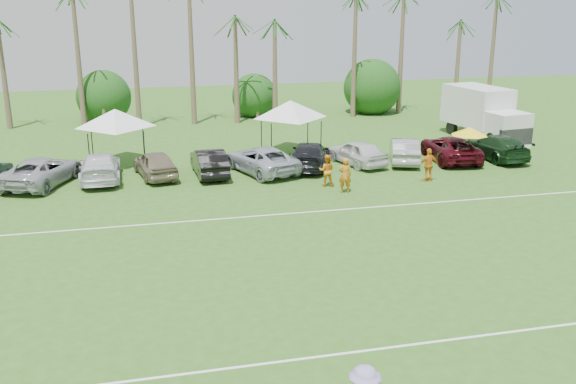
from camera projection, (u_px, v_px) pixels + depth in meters
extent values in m
cube|color=white|center=(290.00, 360.00, 17.21)|extent=(80.00, 0.10, 0.01)
cube|color=white|center=(227.00, 218.00, 28.39)|extent=(80.00, 0.10, 0.01)
cone|color=brown|center=(14.00, 61.00, 46.64)|extent=(0.44, 0.44, 10.00)
cone|color=brown|center=(71.00, 53.00, 47.38)|extent=(0.44, 0.44, 11.00)
cone|color=brown|center=(128.00, 72.00, 48.71)|extent=(0.44, 0.44, 8.00)
cone|color=brown|center=(181.00, 64.00, 49.45)|extent=(0.44, 0.44, 9.00)
cone|color=brown|center=(232.00, 57.00, 50.20)|extent=(0.44, 0.44, 10.00)
cone|color=brown|center=(282.00, 49.00, 50.94)|extent=(0.44, 0.44, 11.00)
cone|color=brown|center=(341.00, 67.00, 52.49)|extent=(0.44, 0.44, 8.00)
cone|color=brown|center=(398.00, 60.00, 53.46)|extent=(0.44, 0.44, 9.00)
cone|color=brown|center=(453.00, 52.00, 54.43)|extent=(0.44, 0.44, 10.00)
cone|color=brown|center=(496.00, 46.00, 55.17)|extent=(0.44, 0.44, 11.00)
cylinder|color=brown|center=(105.00, 114.00, 50.14)|extent=(0.30, 0.30, 1.40)
sphere|color=#144212|center=(103.00, 100.00, 49.83)|extent=(4.00, 4.00, 4.00)
cylinder|color=brown|center=(255.00, 108.00, 52.81)|extent=(0.30, 0.30, 1.40)
sphere|color=#144212|center=(255.00, 95.00, 52.50)|extent=(4.00, 4.00, 4.00)
cylinder|color=brown|center=(370.00, 104.00, 55.04)|extent=(0.30, 0.30, 1.40)
sphere|color=#144212|center=(370.00, 91.00, 54.72)|extent=(4.00, 4.00, 4.00)
imported|color=orange|center=(345.00, 175.00, 31.97)|extent=(0.71, 0.52, 1.79)
imported|color=orange|center=(327.00, 170.00, 33.12)|extent=(0.97, 0.86, 1.67)
imported|color=orange|center=(429.00, 165.00, 33.94)|extent=(1.06, 0.45, 1.79)
cube|color=silver|center=(477.00, 106.00, 44.80)|extent=(3.30, 5.21, 2.66)
cube|color=silver|center=(508.00, 130.00, 42.07)|extent=(2.68, 2.23, 2.23)
cube|color=black|center=(516.00, 137.00, 41.45)|extent=(2.47, 0.65, 1.06)
cube|color=#E5590C|center=(492.00, 111.00, 45.41)|extent=(0.25, 1.69, 0.96)
cylinder|color=black|center=(492.00, 140.00, 42.08)|extent=(0.45, 0.99, 0.96)
cylinder|color=black|center=(518.00, 137.00, 42.82)|extent=(0.45, 0.99, 0.96)
cylinder|color=black|center=(452.00, 128.00, 46.06)|extent=(0.45, 0.99, 0.96)
cylinder|color=black|center=(476.00, 126.00, 46.80)|extent=(0.45, 0.99, 0.96)
cylinder|color=black|center=(89.00, 153.00, 35.92)|extent=(0.06, 0.06, 2.16)
cylinder|color=black|center=(144.00, 150.00, 36.60)|extent=(0.06, 0.06, 2.16)
cylinder|color=black|center=(92.00, 141.00, 38.75)|extent=(0.06, 0.06, 2.16)
cylinder|color=black|center=(143.00, 139.00, 39.43)|extent=(0.06, 0.06, 2.16)
pyramid|color=white|center=(115.00, 109.00, 37.05)|extent=(4.66, 4.66, 1.08)
cylinder|color=black|center=(271.00, 142.00, 38.58)|extent=(0.06, 0.06, 2.21)
cylinder|color=black|center=(321.00, 139.00, 39.27)|extent=(0.06, 0.06, 2.21)
cylinder|color=black|center=(261.00, 132.00, 41.48)|extent=(0.06, 0.06, 2.21)
cylinder|color=black|center=(308.00, 129.00, 42.17)|extent=(0.06, 0.06, 2.21)
pyramid|color=white|center=(290.00, 100.00, 39.74)|extent=(4.77, 4.77, 1.10)
cylinder|color=black|center=(468.00, 149.00, 36.92)|extent=(0.05, 0.05, 2.09)
cone|color=yellow|center=(469.00, 131.00, 36.62)|extent=(2.09, 2.09, 0.47)
imported|color=#A4A6A9|center=(42.00, 171.00, 33.39)|extent=(4.23, 5.84, 1.48)
imported|color=silver|center=(100.00, 167.00, 34.21)|extent=(2.15, 5.12, 1.48)
imported|color=#83755C|center=(155.00, 164.00, 34.81)|extent=(2.53, 4.59, 1.48)
imported|color=black|center=(209.00, 162.00, 35.20)|extent=(1.76, 4.55, 1.48)
imported|color=#AEB4BE|center=(261.00, 159.00, 35.78)|extent=(4.06, 5.83, 1.48)
imported|color=black|center=(309.00, 155.00, 36.78)|extent=(3.72, 5.49, 1.48)
imported|color=silver|center=(357.00, 152.00, 37.46)|extent=(2.86, 4.65, 1.48)
imported|color=gray|center=(404.00, 150.00, 38.01)|extent=(2.96, 4.75, 1.48)
imported|color=#460A14|center=(450.00, 148.00, 38.47)|extent=(3.08, 5.58, 1.48)
imported|color=black|center=(496.00, 147.00, 38.88)|extent=(2.22, 5.15, 1.48)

